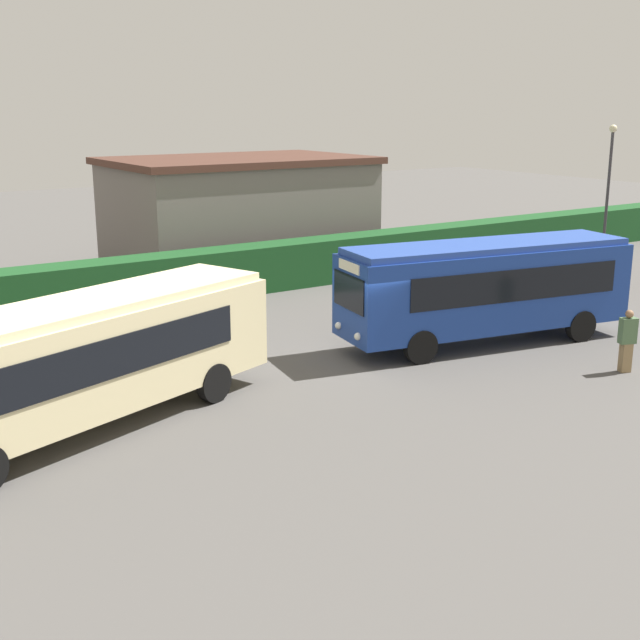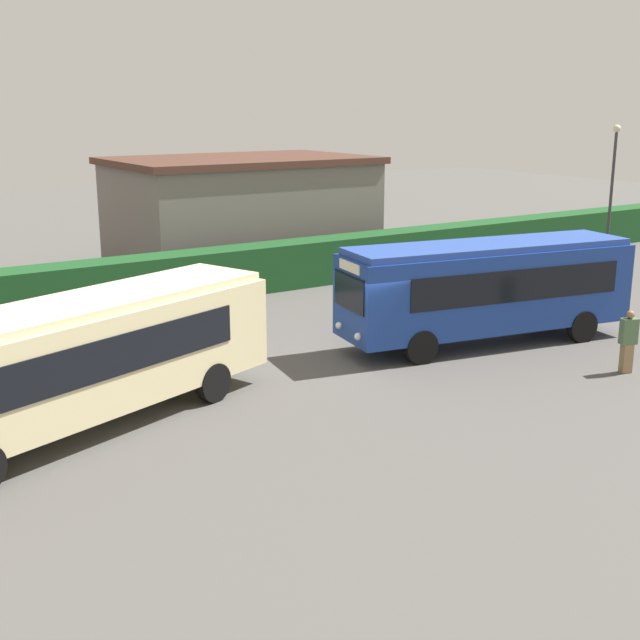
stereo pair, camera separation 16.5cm
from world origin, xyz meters
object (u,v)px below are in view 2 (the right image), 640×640
at_px(person_far, 628,340).
at_px(lamppost, 613,178).
at_px(person_right, 406,297).
at_px(bus_cream, 78,357).
at_px(person_center, 80,355).
at_px(bus_blue, 487,286).

xyz_separation_m(person_far, lamppost, (13.89, 11.63, 2.95)).
bearing_deg(person_right, bus_cream, 82.33).
height_order(person_right, person_far, person_far).
xyz_separation_m(bus_cream, person_far, (13.97, -4.12, -0.82)).
xyz_separation_m(person_center, person_far, (13.07, -7.01, 0.03)).
distance_m(person_center, person_far, 14.83).
bearing_deg(bus_blue, person_center, -2.81).
distance_m(bus_cream, bus_blue, 12.75).
bearing_deg(bus_blue, bus_cream, 10.89).
height_order(bus_blue, person_far, bus_blue).
bearing_deg(lamppost, bus_cream, -164.91).
xyz_separation_m(person_center, lamppost, (26.96, 4.62, 2.98)).
bearing_deg(person_far, bus_blue, -142.94).
relative_size(bus_blue, person_center, 5.62).
bearing_deg(person_center, bus_blue, -22.69).
relative_size(bus_cream, lamppost, 1.65).
relative_size(person_center, person_far, 0.97).
distance_m(bus_blue, person_far, 4.56).
bearing_deg(person_center, person_right, -6.41).
distance_m(person_center, person_right, 11.44).
bearing_deg(person_center, lamppost, -0.06).
distance_m(bus_blue, person_right, 3.54).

